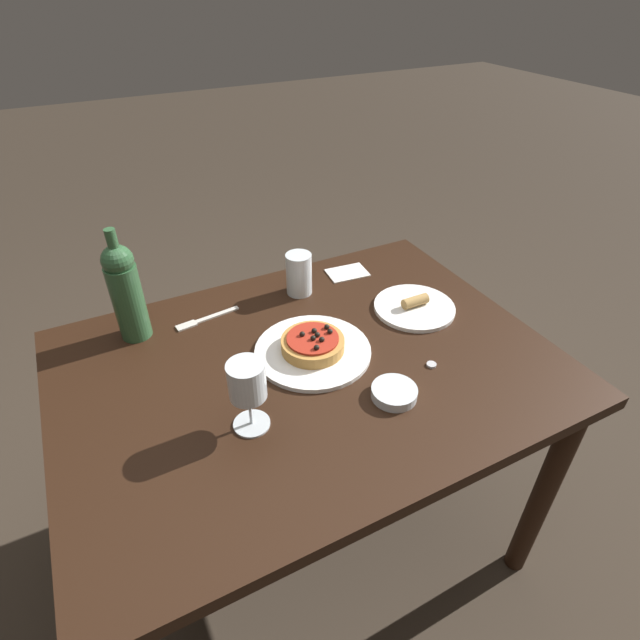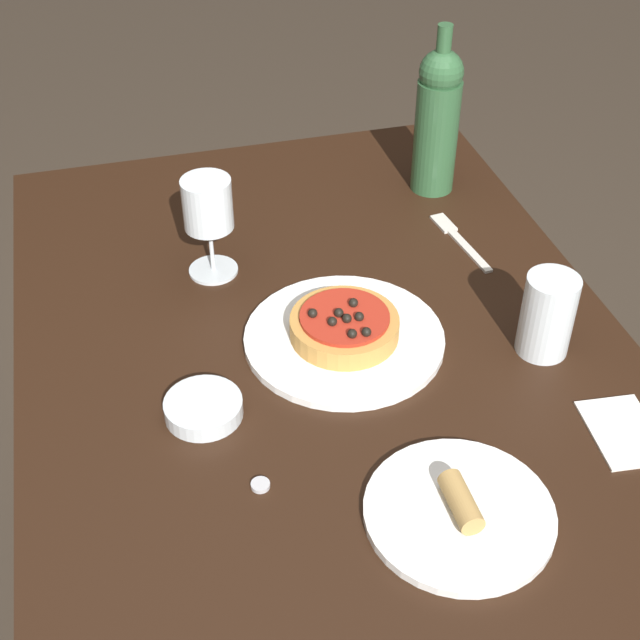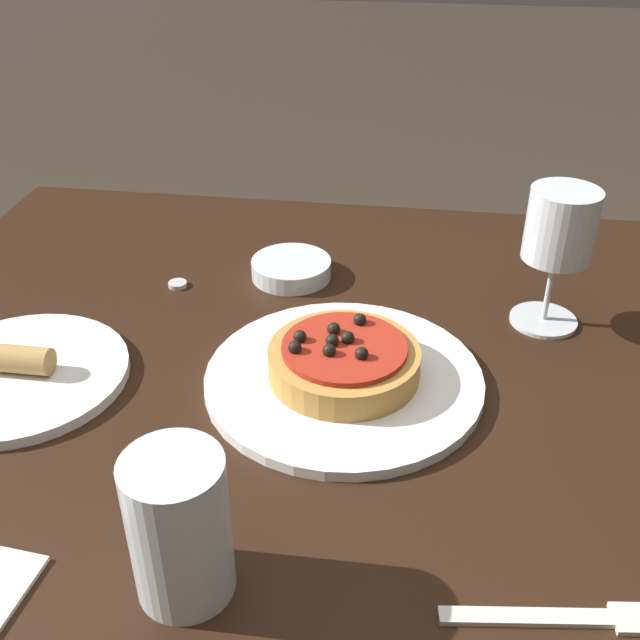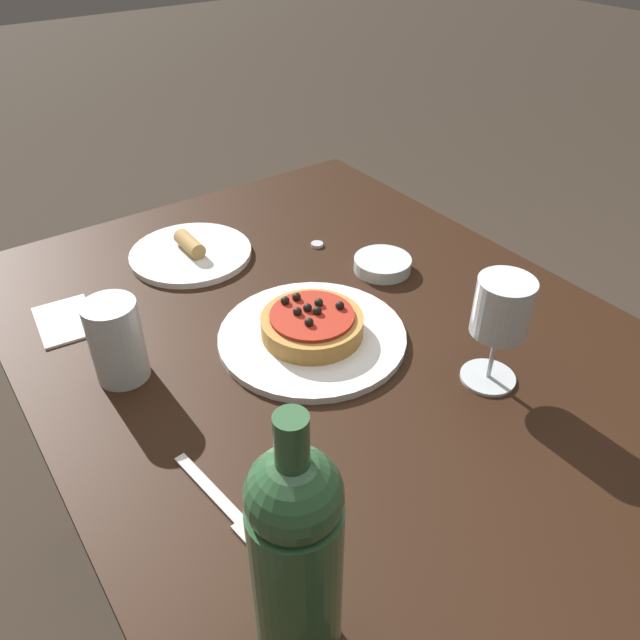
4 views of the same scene
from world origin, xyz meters
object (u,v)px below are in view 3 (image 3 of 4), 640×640
side_plate (20,373)px  pizza (344,360)px  bottle_cap (178,284)px  dinner_plate (344,379)px  dining_table (368,441)px  wine_glass (560,231)px  side_bowl (291,269)px  water_cup (179,528)px  fork (580,618)px

side_plate → pizza: bearing=-172.9°
bottle_cap → dinner_plate: bearing=143.4°
dining_table → wine_glass: size_ratio=7.10×
pizza → side_bowl: bearing=-66.8°
pizza → water_cup: water_cup is taller
dining_table → bottle_cap: bottle_cap is taller
wine_glass → side_bowl: bearing=-11.9°
wine_glass → pizza: bearing=34.9°
dinner_plate → wine_glass: (-0.22, -0.16, 0.11)m
pizza → fork: bearing=128.3°
dining_table → wine_glass: (-0.20, -0.13, 0.22)m
dinner_plate → pizza: (0.00, -0.00, 0.02)m
dining_table → water_cup: water_cup is taller
dining_table → water_cup: size_ratio=9.53×
bottle_cap → water_cup: bearing=108.3°
fork → side_plate: size_ratio=0.80×
pizza → fork: size_ratio=0.87×
fork → bottle_cap: (0.44, -0.44, 0.00)m
pizza → wine_glass: 0.29m
pizza → bottle_cap: size_ratio=6.65×
pizza → bottle_cap: pizza is taller
pizza → wine_glass: size_ratio=0.94×
dining_table → wine_glass: 0.32m
dinner_plate → fork: bearing=128.3°
dinner_plate → water_cup: water_cup is taller
bottle_cap → wine_glass: bearing=177.5°
pizza → side_bowl: (0.10, -0.22, -0.02)m
side_bowl → dinner_plate: bearing=113.3°
dinner_plate → water_cup: size_ratio=2.34×
water_cup → side_plate: bearing=-42.2°
dinner_plate → pizza: 0.02m
dining_table → side_bowl: side_bowl is taller
side_bowl → side_plate: size_ratio=0.46×
wine_glass → side_plate: bearing=19.3°
dinner_plate → side_bowl: 0.24m
dinner_plate → bottle_cap: bearing=-36.6°
water_cup → side_bowl: size_ratio=1.20×
dining_table → side_plate: size_ratio=5.24×
dining_table → water_cup: 0.36m
pizza → fork: pizza is taller
dining_table → wine_glass: wine_glass is taller
fork → bottle_cap: 0.62m
side_plate → side_bowl: bearing=-132.9°
water_cup → bottle_cap: (0.15, -0.45, -0.06)m
side_plate → bottle_cap: side_plate is taller
dinner_plate → pizza: size_ratio=1.85×
dining_table → dinner_plate: dinner_plate is taller
pizza → bottle_cap: 0.30m
dining_table → side_bowl: size_ratio=11.40×
bottle_cap → side_plate: bearing=64.3°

